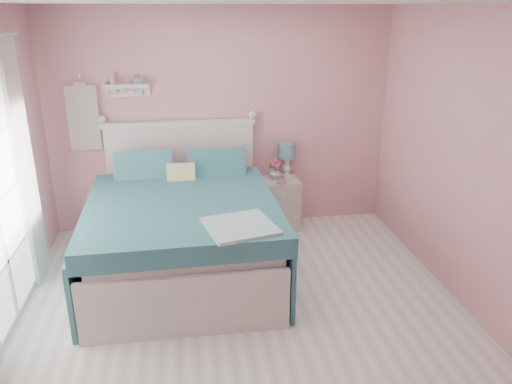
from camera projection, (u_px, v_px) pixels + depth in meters
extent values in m
plane|color=beige|center=(246.00, 328.00, 4.25)|extent=(4.50, 4.50, 0.00)
plane|color=pink|center=(221.00, 121.00, 5.89)|extent=(4.00, 0.00, 4.00)
plane|color=pink|center=(488.00, 172.00, 4.07)|extent=(0.00, 4.50, 4.50)
plane|color=white|center=(243.00, 2.00, 3.35)|extent=(4.50, 4.50, 0.00)
cube|color=silver|center=(184.00, 249.00, 5.09)|extent=(1.74, 2.26, 0.49)
cube|color=silver|center=(183.00, 220.00, 4.98)|extent=(1.68, 2.20, 0.16)
cube|color=silver|center=(182.00, 178.00, 5.99)|extent=(1.72, 0.07, 1.27)
cube|color=silver|center=(179.00, 123.00, 5.76)|extent=(1.78, 0.09, 0.06)
cube|color=silver|center=(186.00, 307.00, 4.05)|extent=(1.72, 0.06, 0.56)
cube|color=teal|center=(182.00, 210.00, 4.78)|extent=(1.85, 2.01, 0.18)
cube|color=#C88197|center=(145.00, 171.00, 5.57)|extent=(0.69, 0.29, 0.43)
cube|color=#C88197|center=(216.00, 168.00, 5.68)|extent=(0.69, 0.29, 0.43)
cube|color=#CCBC59|center=(181.00, 177.00, 5.37)|extent=(0.31, 0.23, 0.31)
cube|color=beige|center=(281.00, 203.00, 6.11)|extent=(0.43, 0.40, 0.62)
cube|color=silver|center=(284.00, 195.00, 5.87)|extent=(0.37, 0.02, 0.16)
sphere|color=white|center=(284.00, 196.00, 5.85)|extent=(0.03, 0.03, 0.03)
cylinder|color=white|center=(286.00, 175.00, 6.12)|extent=(0.13, 0.13, 0.02)
cylinder|color=white|center=(287.00, 166.00, 6.08)|extent=(0.07, 0.07, 0.23)
cylinder|color=#628BA4|center=(287.00, 150.00, 6.01)|extent=(0.21, 0.21, 0.19)
imported|color=silver|center=(275.00, 173.00, 6.00)|extent=(0.16, 0.16, 0.15)
imported|color=#D48E91|center=(282.00, 181.00, 5.85)|extent=(0.09, 0.09, 0.07)
sphere|color=#D2476E|center=(275.00, 161.00, 5.94)|extent=(0.06, 0.06, 0.06)
sphere|color=#D2476E|center=(278.00, 163.00, 5.98)|extent=(0.06, 0.06, 0.06)
sphere|color=#D2476E|center=(272.00, 163.00, 5.96)|extent=(0.06, 0.06, 0.06)
sphere|color=#D2476E|center=(277.00, 166.00, 5.94)|extent=(0.06, 0.06, 0.06)
sphere|color=#D2476E|center=(273.00, 165.00, 5.94)|extent=(0.06, 0.06, 0.06)
cube|color=silver|center=(127.00, 86.00, 5.51)|extent=(0.50, 0.14, 0.04)
cube|color=silver|center=(128.00, 91.00, 5.59)|extent=(0.50, 0.03, 0.12)
cylinder|color=#D18C99|center=(112.00, 80.00, 5.47)|extent=(0.06, 0.06, 0.10)
cube|color=#628BA4|center=(137.00, 81.00, 5.51)|extent=(0.08, 0.06, 0.07)
cube|color=white|center=(83.00, 118.00, 5.58)|extent=(0.34, 0.03, 0.72)
cube|color=silver|center=(16.00, 317.00, 4.35)|extent=(0.04, 1.32, 0.06)
cube|color=silver|center=(18.00, 183.00, 4.58)|extent=(0.04, 0.06, 2.10)
cube|color=white|center=(25.00, 166.00, 4.64)|extent=(0.04, 0.40, 2.32)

